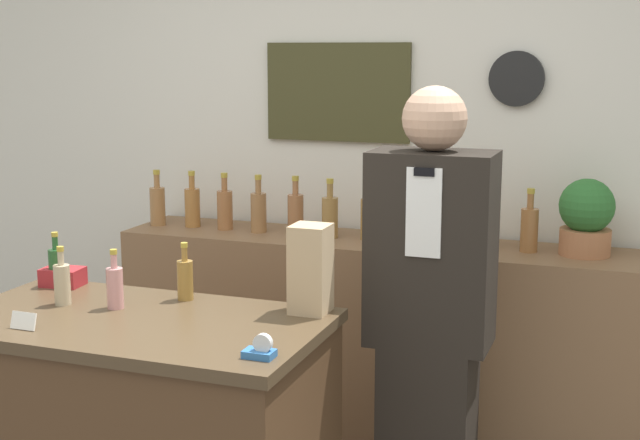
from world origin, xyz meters
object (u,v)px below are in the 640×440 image
(shopkeeper, at_px, (430,327))
(tape_dispenser, at_px, (260,350))
(paper_bag, at_px, (311,269))
(potted_plant, at_px, (586,216))

(shopkeeper, bearing_deg, tape_dispenser, -111.98)
(paper_bag, bearing_deg, shopkeeper, 42.27)
(paper_bag, xyz_separation_m, tape_dispenser, (0.02, -0.47, -0.13))
(paper_bag, height_order, tape_dispenser, paper_bag)
(shopkeeper, distance_m, potted_plant, 0.87)
(shopkeeper, relative_size, potted_plant, 5.52)
(shopkeeper, relative_size, paper_bag, 5.73)
(shopkeeper, bearing_deg, potted_plant, 53.68)
(paper_bag, relative_size, tape_dispenser, 3.33)
(tape_dispenser, bearing_deg, shopkeeper, 68.02)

